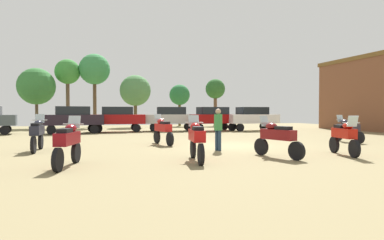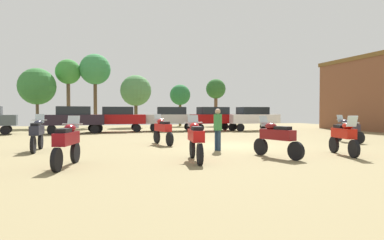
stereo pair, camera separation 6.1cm
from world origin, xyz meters
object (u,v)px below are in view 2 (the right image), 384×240
object	(u,v)px
tree_1	(180,95)
tree_7	(216,90)
car_4	(171,117)
person_2	(218,126)
tree_6	(68,73)
car_3	(118,117)
motorcycle_4	(348,129)
motorcycle_1	(67,142)
motorcycle_3	(163,130)
car_6	(213,117)
tree_3	(37,87)
motorcycle_7	(37,133)
car_2	(73,118)
motorcycle_2	(344,136)
motorcycle_6	(196,139)
car_5	(253,117)
tree_4	(136,91)
tree_5	(95,70)
motorcycle_5	(277,137)

from	to	relation	value
tree_1	tree_7	xyz separation A→B (m)	(4.28, -0.14, 0.69)
car_4	person_2	world-z (taller)	car_4
tree_6	tree_7	bearing A→B (deg)	-0.56
car_3	tree_6	world-z (taller)	tree_6
motorcycle_4	tree_7	world-z (taller)	tree_7
motorcycle_1	tree_6	distance (m)	26.54
motorcycle_3	person_2	distance (m)	3.55
car_6	tree_3	xyz separation A→B (m)	(-14.85, 9.17, 2.90)
motorcycle_7	car_2	xyz separation A→B (m)	(0.81, 11.29, 0.42)
car_6	motorcycle_2	bearing A→B (deg)	173.24
tree_6	motorcycle_2	bearing A→B (deg)	-66.95
motorcycle_1	motorcycle_4	distance (m)	14.19
motorcycle_6	motorcycle_7	bearing A→B (deg)	148.79
car_2	tree_6	xyz separation A→B (m)	(-0.93, 10.29, 4.43)
car_5	tree_7	distance (m)	11.26
tree_4	tree_1	bearing A→B (deg)	12.95
motorcycle_4	tree_5	size ratio (longest dim) A/B	0.28
car_2	motorcycle_3	bearing A→B (deg)	-161.79
motorcycle_5	motorcycle_4	bearing A→B (deg)	15.37
motorcycle_3	car_6	size ratio (longest dim) A/B	0.51
motorcycle_5	tree_5	distance (m)	27.10
motorcycle_2	car_3	size ratio (longest dim) A/B	0.48
car_2	car_6	xyz separation A→B (m)	(11.12, 0.11, 0.00)
car_3	car_4	xyz separation A→B (m)	(4.42, -0.06, 0.00)
motorcycle_1	tree_7	world-z (taller)	tree_7
motorcycle_4	car_5	bearing A→B (deg)	89.27
tree_4	motorcycle_3	bearing A→B (deg)	-93.51
car_2	car_5	size ratio (longest dim) A/B	1.04
motorcycle_2	person_2	world-z (taller)	person_2
car_6	motorcycle_5	bearing A→B (deg)	163.64
motorcycle_5	tree_1	size ratio (longest dim) A/B	0.47
motorcycle_3	car_5	world-z (taller)	car_5
motorcycle_4	tree_1	xyz separation A→B (m)	(-3.28, 22.06, 2.78)
motorcycle_2	motorcycle_7	size ratio (longest dim) A/B	0.92
car_2	motorcycle_2	bearing A→B (deg)	-153.69
tree_1	tree_6	distance (m)	12.09
motorcycle_7	tree_4	xyz separation A→B (m)	(6.64, 20.37, 3.07)
tree_6	person_2	bearing A→B (deg)	-72.94
tree_5	tree_7	bearing A→B (deg)	0.03
car_2	person_2	size ratio (longest dim) A/B	2.58
person_2	car_2	bearing A→B (deg)	4.24
motorcycle_1	tree_4	size ratio (longest dim) A/B	0.40
car_4	motorcycle_1	bearing A→B (deg)	166.93
tree_3	tree_4	size ratio (longest dim) A/B	1.07
motorcycle_7	car_4	xyz separation A→B (m)	(8.55, 12.23, 0.42)
motorcycle_5	motorcycle_6	xyz separation A→B (m)	(-2.98, 0.01, 0.01)
tree_6	motorcycle_6	bearing A→B (deg)	-78.14
tree_3	car_4	bearing A→B (deg)	-36.03
car_4	car_6	xyz separation A→B (m)	(3.39, -0.83, 0.00)
tree_5	motorcycle_2	bearing A→B (deg)	-71.93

